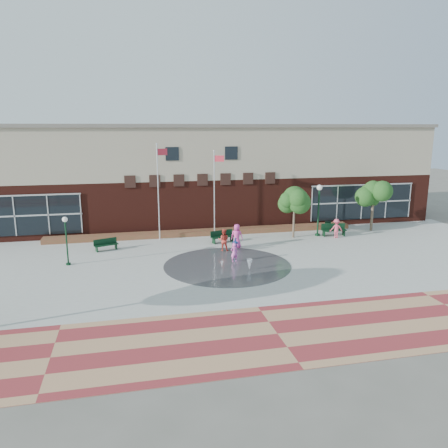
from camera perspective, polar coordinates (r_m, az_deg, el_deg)
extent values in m
plane|color=#666056|center=(26.23, 1.90, -7.43)|extent=(120.00, 120.00, 0.00)
cube|color=#A8A8A0|center=(29.92, 0.00, -4.86)|extent=(46.00, 18.00, 0.01)
cube|color=maroon|center=(20.07, 6.99, -14.07)|extent=(46.00, 6.00, 0.01)
cylinder|color=#383A3D|center=(28.99, 0.43, -5.44)|extent=(8.40, 8.40, 0.01)
cube|color=#4A1A13|center=(42.36, -3.94, 3.44)|extent=(44.00, 10.00, 4.50)
cube|color=tan|center=(41.88, -4.04, 9.52)|extent=(44.00, 10.00, 4.50)
cube|color=slate|center=(41.82, -4.09, 12.67)|extent=(44.40, 10.40, 0.30)
cube|color=black|center=(38.03, -25.67, 0.95)|extent=(10.00, 0.12, 3.19)
cube|color=black|center=(42.61, 17.53, 2.75)|extent=(10.00, 0.12, 3.19)
cube|color=black|center=(36.59, -6.78, 9.10)|extent=(1.10, 0.10, 1.10)
cube|color=black|center=(37.42, 0.95, 9.26)|extent=(1.10, 0.10, 1.10)
cube|color=#A9262D|center=(37.10, -2.53, -1.41)|extent=(26.00, 1.20, 0.40)
cylinder|color=silver|center=(34.93, -8.58, 3.95)|extent=(0.09, 0.09, 7.61)
sphere|color=silver|center=(34.57, -8.79, 10.27)|extent=(0.15, 0.15, 0.15)
cube|color=red|center=(34.73, -8.09, 9.31)|extent=(0.81, 0.23, 0.51)
cylinder|color=silver|center=(35.87, -1.27, 3.82)|extent=(0.09, 0.09, 7.01)
sphere|color=silver|center=(35.50, -1.30, 9.49)|extent=(0.14, 0.14, 0.14)
cube|color=red|center=(35.46, -0.65, 8.54)|extent=(0.76, 0.32, 0.49)
cylinder|color=black|center=(30.47, -19.85, -2.43)|extent=(0.10, 0.10, 2.94)
cylinder|color=black|center=(30.84, -19.65, -4.95)|extent=(0.31, 0.31, 0.14)
sphere|color=silver|center=(30.11, -20.08, 0.57)|extent=(0.35, 0.35, 0.35)
cylinder|color=black|center=(37.11, 12.22, 1.38)|extent=(0.14, 0.14, 3.88)
cylinder|color=black|center=(37.50, 12.09, -1.39)|extent=(0.41, 0.41, 0.18)
sphere|color=silver|center=(36.76, 12.37, 4.67)|extent=(0.46, 0.46, 0.46)
cube|color=black|center=(33.43, -15.13, -2.65)|extent=(1.80, 1.08, 0.06)
cube|color=black|center=(33.57, -15.27, -2.20)|extent=(1.65, 0.67, 0.44)
cube|color=black|center=(34.44, -0.16, -1.68)|extent=(2.00, 1.02, 0.06)
cube|color=black|center=(34.59, -0.34, -1.20)|extent=(1.87, 0.56, 0.48)
cube|color=black|center=(37.63, 14.16, -0.78)|extent=(2.11, 0.79, 0.07)
cube|color=black|center=(37.81, 14.05, -0.31)|extent=(2.05, 0.28, 0.51)
cylinder|color=black|center=(39.07, 13.39, -0.37)|extent=(0.53, 0.53, 0.88)
cylinder|color=black|center=(38.97, 13.43, 0.29)|extent=(0.56, 0.56, 0.05)
cylinder|color=#4B3C2F|center=(36.31, 9.10, 0.24)|extent=(0.18, 0.18, 2.62)
cylinder|color=#4B3C2F|center=(40.35, 18.76, 0.97)|extent=(0.23, 0.23, 2.62)
cone|color=white|center=(28.09, 3.34, -6.06)|extent=(0.36, 0.36, 0.70)
cone|color=white|center=(28.52, -0.27, -5.75)|extent=(0.19, 0.19, 0.42)
imported|color=#EC5EC4|center=(29.53, 1.34, -3.77)|extent=(0.51, 0.36, 1.32)
imported|color=#C93A2F|center=(32.09, -0.05, -2.11)|extent=(0.96, 0.84, 1.66)
imported|color=#E03F9C|center=(32.88, 1.68, -1.59)|extent=(1.06, 0.92, 1.84)
imported|color=#2859A9|center=(31.98, 1.50, -2.73)|extent=(0.63, 0.60, 1.05)
imported|color=#E54E69|center=(37.04, 14.45, -0.57)|extent=(1.11, 0.76, 1.59)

